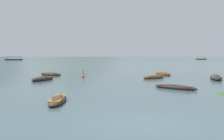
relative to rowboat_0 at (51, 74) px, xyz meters
name	(u,v)px	position (x,y,z in m)	size (l,w,h in m)	color
ground_plane	(91,56)	(7.19, 1475.28, -0.17)	(6000.00, 6000.00, 0.00)	#476066
mountain_2	(68,36)	(-152.15, 1797.80, 142.31)	(842.44, 842.44, 284.95)	slate
rowboat_0	(51,74)	(0.00, 0.00, 0.00)	(3.49, 3.03, 0.53)	#4C3323
rowboat_1	(58,100)	(3.37, -19.84, -0.04)	(0.98, 3.42, 0.39)	#4C3323
rowboat_2	(154,77)	(12.36, -5.50, 0.00)	(3.40, 2.87, 0.52)	brown
rowboat_3	(216,78)	(18.84, -7.17, 0.03)	(2.64, 4.50, 0.62)	#2D2826
rowboat_5	(163,74)	(14.87, -0.49, -0.01)	(1.72, 3.82, 0.50)	brown
rowboat_6	(43,79)	(0.21, -6.80, 0.01)	(2.48, 3.96, 0.55)	#2D2826
rowboat_8	(175,87)	(11.71, -14.76, -0.04)	(3.14, 3.22, 0.41)	#2D2826
ferry_0	(14,59)	(-41.20, 126.09, 0.28)	(10.65, 6.76, 2.54)	navy
ferry_1	(201,59)	(84.18, 143.46, 0.28)	(7.69, 3.57, 2.54)	#4C3323
mooring_buoy	(83,77)	(4.32, -3.53, -0.07)	(0.38, 0.38, 1.01)	#DB4C1E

